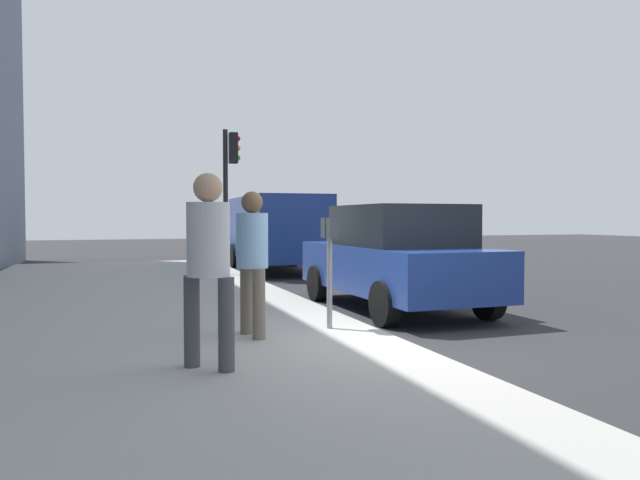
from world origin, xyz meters
name	(u,v)px	position (x,y,z in m)	size (l,w,h in m)	color
ground_plane	(399,350)	(0.00, 0.00, 0.00)	(80.00, 80.00, 0.00)	#2B2B2D
sidewalk_slab	(132,364)	(0.00, 3.00, 0.07)	(28.00, 6.00, 0.15)	#A8A59E
parking_meter	(330,249)	(0.81, 0.57, 1.17)	(0.36, 0.12, 1.41)	gray
pedestrian_at_meter	(252,252)	(0.62, 1.62, 1.15)	(0.52, 0.37, 1.72)	#726656
pedestrian_bystander	(208,253)	(-0.74, 2.34, 1.23)	(0.44, 0.42, 1.82)	#47474C
parked_sedan_near	(396,257)	(2.79, -1.35, 0.89)	(4.42, 2.00, 1.77)	navy
parked_van_far	(276,228)	(10.59, -1.35, 1.26)	(5.27, 2.28, 2.18)	navy
traffic_signal	(230,177)	(8.48, 0.41, 2.58)	(0.24, 0.44, 3.60)	black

